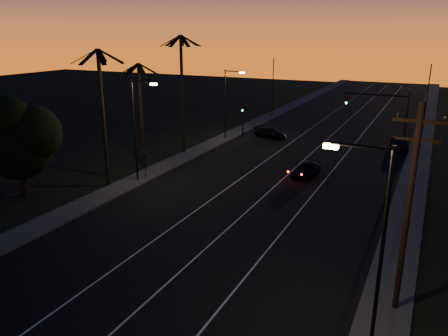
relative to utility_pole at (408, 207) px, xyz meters
The scene contains 22 objects.
road 23.72m from the utility_pole, 120.11° to the left, with size 20.00×170.00×0.01m, color black.
sidewalk_left 30.78m from the utility_pole, 138.74° to the left, with size 2.40×170.00×0.16m, color #343432.
sidewalk_right 20.68m from the utility_pole, 91.15° to the left, with size 2.40×170.00×0.16m, color #343432.
lane_stripe_left 25.32m from the utility_pole, 126.13° to the left, with size 0.12×160.00×0.01m, color silver.
lane_stripe_mid 23.48m from the utility_pole, 119.03° to the left, with size 0.12×160.00×0.01m, color silver.
lane_stripe_right 22.04m from the utility_pole, 110.81° to the left, with size 0.12×160.00×0.01m, color silver.
bushy_tree 28.58m from the utility_pole, behind, with size 6.30×5.30×8.30m.
palm_near 25.55m from the utility_pole, 161.71° to the left, with size 4.25×4.16×11.53m.
palm_mid 28.49m from the utility_pole, 150.55° to the left, with size 4.25×4.16×10.03m.
palm_far 31.17m from the utility_pole, 139.96° to the left, with size 4.25×4.16×12.53m.
streetlight_left_near 24.44m from the utility_pole, 155.85° to the left, with size 2.55×0.26×9.00m.
streetlight_left_far 35.79m from the utility_pole, 128.52° to the left, with size 2.55×0.26×8.50m.
streetlight_right_near 4.10m from the utility_pole, 102.67° to the right, with size 2.55×0.26×9.00m.
street_sign 25.22m from the utility_pole, 153.85° to the left, with size 0.70×0.06×2.60m.
utility_pole is the anchor object (origin of this frame).
signal_mast 30.33m from the utility_pole, 98.47° to the left, with size 7.10×0.41×7.00m.
signal_post 36.74m from the utility_pole, 125.13° to the left, with size 0.28×0.37×4.20m.
far_pole_left 50.36m from the utility_pole, 116.67° to the left, with size 0.14×0.14×9.00m, color black.
far_pole_right 42.01m from the utility_pole, 90.82° to the left, with size 0.14×0.14×9.00m, color black.
lead_car 20.97m from the utility_pole, 117.64° to the left, with size 2.26×4.55×1.33m.
right_car 32.25m from the utility_pole, 94.67° to the left, with size 2.33×4.27×1.34m.
cross_car 36.28m from the utility_pole, 119.74° to the left, with size 4.53×2.61×1.24m.
Camera 1 is at (12.09, -9.81, 12.76)m, focal length 35.00 mm.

